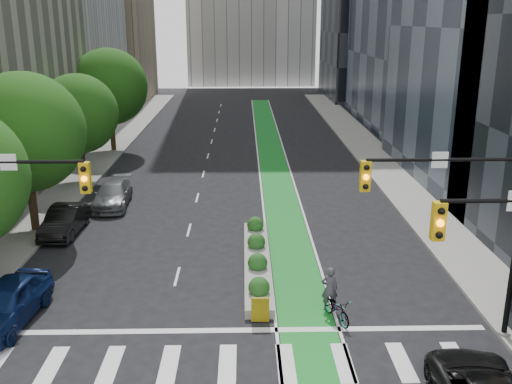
{
  "coord_description": "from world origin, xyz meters",
  "views": [
    {
      "loc": [
        0.61,
        -17.96,
        11.34
      ],
      "look_at": [
        1.2,
        9.39,
        3.0
      ],
      "focal_mm": 40.0,
      "sensor_mm": 36.0,
      "label": 1
    }
  ],
  "objects_px": {
    "parked_car_left_mid": "(65,220)",
    "parked_car_left_near": "(7,303)",
    "cyclist": "(330,289)",
    "bicycle": "(337,309)",
    "median_planter": "(257,259)",
    "parked_car_left_far": "(113,195)"
  },
  "relations": [
    {
      "from": "bicycle",
      "to": "cyclist",
      "type": "relative_size",
      "value": 1.02
    },
    {
      "from": "cyclist",
      "to": "parked_car_left_far",
      "type": "distance_m",
      "value": 18.03
    },
    {
      "from": "median_planter",
      "to": "bicycle",
      "type": "distance_m",
      "value": 5.95
    },
    {
      "from": "median_planter",
      "to": "parked_car_left_near",
      "type": "height_order",
      "value": "parked_car_left_near"
    },
    {
      "from": "parked_car_left_mid",
      "to": "median_planter",
      "type": "bearing_deg",
      "value": -22.44
    },
    {
      "from": "bicycle",
      "to": "cyclist",
      "type": "xyz_separation_m",
      "value": [
        -0.18,
        0.86,
        0.43
      ]
    },
    {
      "from": "cyclist",
      "to": "bicycle",
      "type": "bearing_deg",
      "value": 102.04
    },
    {
      "from": "parked_car_left_far",
      "to": "bicycle",
      "type": "bearing_deg",
      "value": -54.32
    },
    {
      "from": "median_planter",
      "to": "bicycle",
      "type": "xyz_separation_m",
      "value": [
        3.0,
        -5.13,
        0.13
      ]
    },
    {
      "from": "parked_car_left_mid",
      "to": "parked_car_left_far",
      "type": "bearing_deg",
      "value": 73.61
    },
    {
      "from": "parked_car_left_mid",
      "to": "parked_car_left_far",
      "type": "xyz_separation_m",
      "value": [
        1.54,
        4.84,
        -0.02
      ]
    },
    {
      "from": "bicycle",
      "to": "parked_car_left_mid",
      "type": "bearing_deg",
      "value": 123.89
    },
    {
      "from": "bicycle",
      "to": "median_planter",
      "type": "bearing_deg",
      "value": 100.09
    },
    {
      "from": "parked_car_left_mid",
      "to": "parked_car_left_near",
      "type": "bearing_deg",
      "value": -84.78
    },
    {
      "from": "parked_car_left_near",
      "to": "parked_car_left_mid",
      "type": "bearing_deg",
      "value": 99.56
    },
    {
      "from": "cyclist",
      "to": "median_planter",
      "type": "bearing_deg",
      "value": -56.26
    },
    {
      "from": "median_planter",
      "to": "parked_car_left_far",
      "type": "distance_m",
      "value": 12.96
    },
    {
      "from": "bicycle",
      "to": "parked_car_left_mid",
      "type": "xyz_separation_m",
      "value": [
        -13.43,
        9.72,
        0.26
      ]
    },
    {
      "from": "parked_car_left_far",
      "to": "parked_car_left_mid",
      "type": "bearing_deg",
      "value": -111.23
    },
    {
      "from": "parked_car_left_near",
      "to": "parked_car_left_mid",
      "type": "relative_size",
      "value": 1.07
    },
    {
      "from": "median_planter",
      "to": "cyclist",
      "type": "distance_m",
      "value": 5.15
    },
    {
      "from": "parked_car_left_near",
      "to": "parked_car_left_far",
      "type": "bearing_deg",
      "value": 92.14
    }
  ]
}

